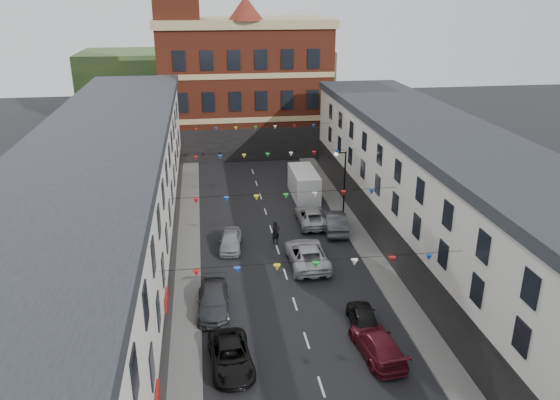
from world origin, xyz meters
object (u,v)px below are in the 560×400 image
white_van (304,184)px  pedestrian (276,233)px  moving_car (307,254)px  car_left_d (213,301)px  car_right_e (335,222)px  car_left_e (230,240)px  car_left_c (231,356)px  car_right_c (377,344)px  car_right_d (363,317)px  street_lamp (342,175)px  car_right_f (311,216)px

white_van → pedestrian: white_van is taller
moving_car → pedestrian: 4.22m
car_left_d → car_right_e: car_right_e is taller
car_right_e → moving_car: bearing=64.8°
car_left_e → car_left_c: bearing=-86.7°
car_left_e → car_right_e: car_right_e is taller
car_left_d → pedestrian: bearing=63.3°
car_left_e → car_right_e: size_ratio=0.84×
car_left_d → white_van: size_ratio=0.83×
car_right_c → pedestrian: size_ratio=2.56×
car_left_e → car_right_e: bearing=20.2°
car_left_d → car_left_e: car_left_d is taller
car_right_c → moving_car: bearing=-86.0°
car_left_c → car_left_d: 5.75m
car_right_c → white_van: size_ratio=0.82×
car_left_e → pedestrian: pedestrian is taller
car_right_c → car_right_d: size_ratio=1.24×
street_lamp → white_van: street_lamp is taller
street_lamp → pedestrian: (-6.54, -4.85, -2.95)m
street_lamp → car_right_f: size_ratio=1.15×
car_right_d → pedestrian: 12.82m
pedestrian → car_right_e: bearing=-5.2°
street_lamp → car_right_d: (-2.95, -17.16, -3.23)m
street_lamp → car_left_d: (-11.76, -14.02, -3.19)m
street_lamp → car_left_e: 11.89m
car_right_e → moving_car: size_ratio=0.83×
car_right_d → moving_car: moving_car is taller
car_left_c → car_left_e: bearing=82.7°
car_left_d → car_right_c: size_ratio=1.01×
car_left_d → car_right_e: (10.49, 10.91, 0.09)m
car_right_c → moving_car: 11.35m
car_left_c → car_right_d: 8.46m
pedestrian → car_left_d: bearing=-143.1°
car_right_d → pedestrian: bearing=-68.3°
street_lamp → car_left_c: (-11.01, -19.72, -3.25)m
car_right_e → moving_car: (-3.49, -5.57, 0.01)m
car_left_c → car_right_e: bearing=55.6°
car_left_d → moving_car: bearing=40.2°
street_lamp → pedestrian: bearing=-143.4°
car_right_d → moving_car: bearing=-72.6°
car_left_d → moving_car: moving_car is taller
car_right_c → car_right_d: (-0.00, 2.72, -0.04)m
car_right_c → car_right_f: 18.50m
white_van → pedestrian: 11.15m
car_left_c → white_van: white_van is taller
car_left_d → car_left_c: bearing=-79.6°
car_right_c → moving_car: (-1.80, 11.21, 0.11)m
car_left_c → moving_car: bearing=56.5°
white_van → car_right_c: bearing=-91.2°
street_lamp → moving_car: (-4.75, -8.68, -3.09)m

